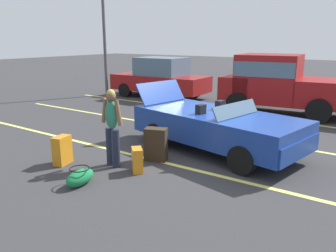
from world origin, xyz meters
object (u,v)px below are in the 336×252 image
at_px(parked_sedan_near, 160,78).
at_px(traveler_person, 112,124).
at_px(convertible_car, 224,128).
at_px(parked_pickup_truck_far, 282,83).
at_px(suitcase_medium_bright, 62,150).
at_px(parking_lamp_post, 104,19).
at_px(suitcase_small_carryon, 137,160).
at_px(duffel_bag, 80,177).
at_px(suitcase_large_black, 156,144).

bearing_deg(parked_sedan_near, traveler_person, 117.89).
relative_size(convertible_car, parked_pickup_truck_far, 0.86).
height_order(suitcase_medium_bright, parking_lamp_post, parking_lamp_post).
distance_m(suitcase_medium_bright, suitcase_small_carryon, 1.72).
height_order(suitcase_medium_bright, duffel_bag, suitcase_medium_bright).
bearing_deg(suitcase_large_black, convertible_car, -56.82).
height_order(convertible_car, duffel_bag, convertible_car).
bearing_deg(suitcase_small_carryon, duffel_bag, 22.21).
height_order(parked_pickup_truck_far, parking_lamp_post, parking_lamp_post).
bearing_deg(suitcase_large_black, parked_pickup_truck_far, -27.11).
relative_size(suitcase_small_carryon, duffel_bag, 0.76).
relative_size(convertible_car, suitcase_small_carryon, 8.92).
relative_size(duffel_bag, parking_lamp_post, 0.11).
height_order(convertible_car, parked_sedan_near, parked_sedan_near).
bearing_deg(suitcase_medium_bright, suitcase_large_black, 28.10).
height_order(suitcase_medium_bright, suitcase_small_carryon, suitcase_medium_bright).
relative_size(duffel_bag, parked_pickup_truck_far, 0.13).
distance_m(suitcase_medium_bright, parked_pickup_truck_far, 8.21).
bearing_deg(convertible_car, traveler_person, -114.72).
bearing_deg(parked_sedan_near, parked_pickup_truck_far, 174.83).
distance_m(convertible_car, suitcase_medium_bright, 3.69).
distance_m(duffel_bag, parked_pickup_truck_far, 8.51).
xyz_separation_m(suitcase_small_carryon, parked_sedan_near, (-4.87, 7.66, 0.64)).
xyz_separation_m(suitcase_medium_bright, duffel_bag, (1.17, -0.55, -0.15)).
relative_size(suitcase_small_carryon, traveler_person, 0.30).
height_order(suitcase_medium_bright, parked_pickup_truck_far, parked_pickup_truck_far).
height_order(suitcase_large_black, parked_pickup_truck_far, parked_pickup_truck_far).
bearing_deg(suitcase_large_black, traveler_person, 125.79).
distance_m(suitcase_large_black, suitcase_medium_bright, 2.03).
xyz_separation_m(suitcase_large_black, suitcase_small_carryon, (0.08, -0.76, -0.12)).
bearing_deg(parked_pickup_truck_far, traveler_person, 73.37).
distance_m(duffel_bag, parked_sedan_near, 9.85).
bearing_deg(convertible_car, parked_sedan_near, 147.52).
distance_m(convertible_car, traveler_person, 2.65).
relative_size(duffel_bag, traveler_person, 0.40).
bearing_deg(traveler_person, parked_sedan_near, 32.75).
bearing_deg(traveler_person, parking_lamp_post, 48.82).
height_order(duffel_bag, traveler_person, traveler_person).
xyz_separation_m(convertible_car, parked_sedan_near, (-5.80, 5.58, 0.30)).
bearing_deg(convertible_car, suitcase_large_black, -115.68).
bearing_deg(parking_lamp_post, parked_sedan_near, 21.10).
bearing_deg(parked_pickup_truck_far, parking_lamp_post, -2.01).
distance_m(suitcase_small_carryon, duffel_bag, 1.21).
bearing_deg(traveler_person, suitcase_large_black, -30.58).
bearing_deg(parked_sedan_near, convertible_car, 135.14).
bearing_deg(traveler_person, duffel_bag, -167.16).
xyz_separation_m(convertible_car, duffel_bag, (-1.38, -3.20, -0.43)).
xyz_separation_m(duffel_bag, parking_lamp_post, (-6.90, 7.82, 3.36)).
relative_size(suitcase_medium_bright, parking_lamp_post, 0.10).
bearing_deg(parking_lamp_post, convertible_car, -29.17).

